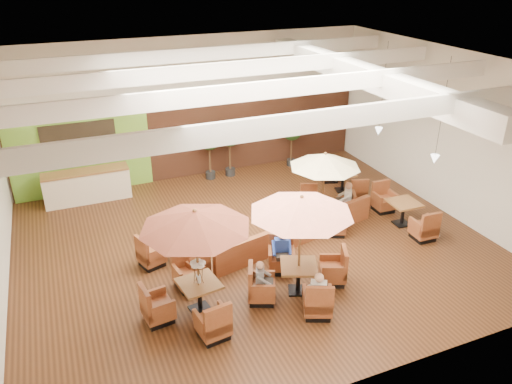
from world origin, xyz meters
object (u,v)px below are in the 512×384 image
table_3 (176,247)px  table_1 (300,228)px  diner_1 (281,248)px  topiary_0 (209,140)px  diner_3 (337,214)px  table_5 (343,182)px  diner_2 (262,277)px  topiary_1 (229,137)px  table_4 (403,214)px  table_2 (324,175)px  topiary_2 (292,132)px  diner_0 (318,290)px  table_0 (193,241)px  diner_4 (346,196)px  booth_divider (299,233)px  service_counter (87,186)px

table_3 → table_1: bearing=-65.0°
table_3 → diner_1: bearing=-51.4°
topiary_0 → diner_3: 6.32m
table_5 → topiary_0: (-4.27, 3.04, 1.25)m
table_3 → diner_2: 3.14m
topiary_1 → table_4: bearing=-57.5°
table_1 → table_2: bearing=74.8°
topiary_1 → topiary_2: bearing=0.0°
table_2 → topiary_2: bearing=100.4°
table_4 → diner_2: (-5.93, -1.95, 0.34)m
table_1 → table_5: (4.43, 4.99, -1.56)m
table_4 → table_5: 3.07m
diner_0 → diner_1: 2.10m
table_4 → table_3: bearing=176.7°
diner_0 → topiary_2: bearing=98.9°
table_1 → topiary_2: table_1 is taller
table_2 → topiary_0: table_2 is taller
topiary_2 → table_3: bearing=-140.2°
table_5 → topiary_0: bearing=160.2°
table_1 → diner_1: table_1 is taller
table_1 → table_2: size_ratio=1.14×
table_0 → table_5: bearing=25.9°
table_4 → table_1: bearing=-155.6°
diner_1 → diner_2: (-1.05, -1.05, -0.02)m
table_5 → diner_2: (-5.48, -4.99, 0.36)m
topiary_0 → diner_2: bearing=-98.6°
table_5 → diner_4: diner_4 is taller
diner_0 → diner_4: diner_4 is taller
table_0 → diner_0: 3.27m
topiary_1 → diner_2: topiary_1 is taller
diner_1 → diner_3: size_ratio=1.06×
table_3 → topiary_2: topiary_2 is taller
table_0 → table_4: bearing=4.9°
table_4 → booth_divider: bearing=-180.0°
diner_0 → diner_1: (0.00, 2.10, -0.01)m
topiary_0 → diner_1: topiary_0 is taller
service_counter → table_2: table_2 is taller
topiary_0 → booth_divider: bearing=-80.9°
topiary_0 → diner_2: (-1.21, -8.02, -0.88)m
table_0 → table_3: bearing=79.8°
diner_1 → diner_3: bearing=-136.6°
booth_divider → table_0: 4.55m
topiary_0 → topiary_1: size_ratio=0.98×
table_3 → topiary_1: topiary_1 is taller
booth_divider → diner_1: bearing=-148.8°
diner_2 → diner_4: (4.45, 3.13, 0.03)m
diner_1 → topiary_1: bearing=-80.0°
booth_divider → topiary_1: bearing=78.1°
topiary_1 → diner_1: size_ratio=2.80×
booth_divider → topiary_1: size_ratio=2.73×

